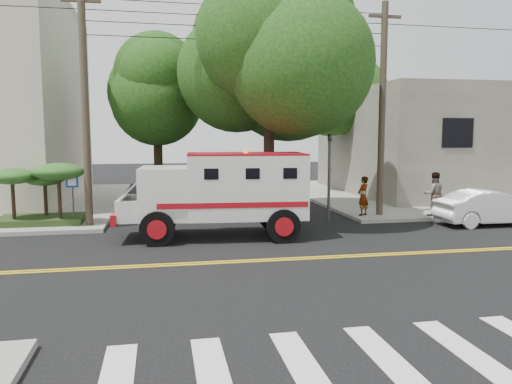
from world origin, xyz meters
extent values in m
plane|color=black|center=(0.00, 0.00, 0.00)|extent=(100.00, 100.00, 0.00)
cube|color=gray|center=(13.50, 13.50, 0.07)|extent=(17.00, 17.00, 0.15)
cube|color=#646155|center=(15.00, 14.00, 3.15)|extent=(14.00, 12.00, 6.00)
cylinder|color=#382D23|center=(-5.60, 6.00, 4.50)|extent=(0.28, 0.28, 9.00)
cylinder|color=#382D23|center=(6.30, 6.20, 4.50)|extent=(0.28, 0.28, 9.00)
cylinder|color=black|center=(1.50, 6.50, 3.50)|extent=(0.44, 0.44, 7.00)
sphere|color=#0E3610|center=(1.50, 6.50, 7.00)|extent=(5.32, 5.32, 5.32)
sphere|color=#0E3610|center=(2.64, 5.74, 7.57)|extent=(4.56, 4.56, 4.56)
cylinder|color=black|center=(-3.00, 12.00, 2.80)|extent=(0.44, 0.44, 5.60)
sphere|color=#0E3610|center=(-3.00, 12.00, 5.60)|extent=(3.92, 3.92, 3.92)
sphere|color=#0E3610|center=(-2.16, 11.44, 6.02)|extent=(3.36, 3.36, 3.36)
cylinder|color=black|center=(8.50, 16.00, 2.97)|extent=(0.44, 0.44, 5.95)
sphere|color=#0E3610|center=(8.50, 16.00, 5.95)|extent=(4.20, 4.20, 4.20)
sphere|color=#0E3610|center=(9.40, 15.40, 6.40)|extent=(3.60, 3.60, 3.60)
cylinder|color=#3F3F42|center=(3.80, 5.60, 1.80)|extent=(0.12, 0.12, 3.60)
imported|color=#3F3F42|center=(3.80, 5.60, 3.15)|extent=(0.15, 0.18, 0.90)
cylinder|color=#3F3F42|center=(-6.20, 6.20, 1.00)|extent=(0.06, 0.06, 2.00)
cube|color=#0C33A5|center=(-6.20, 6.14, 1.80)|extent=(0.45, 0.03, 0.45)
cube|color=#1E3314|center=(-7.50, 6.80, 0.27)|extent=(3.20, 2.00, 0.24)
cylinder|color=black|center=(-8.40, 6.50, 1.15)|extent=(0.14, 0.14, 1.52)
ellipsoid|color=#164B1B|center=(-8.40, 6.50, 2.00)|extent=(1.73, 1.73, 0.60)
cylinder|color=black|center=(-7.40, 7.20, 1.07)|extent=(0.14, 0.14, 1.36)
ellipsoid|color=#164B1B|center=(-7.40, 7.20, 1.83)|extent=(1.55, 1.55, 0.54)
cylinder|color=black|center=(-6.70, 6.30, 1.23)|extent=(0.14, 0.14, 1.68)
ellipsoid|color=#164B1B|center=(-6.70, 6.30, 2.17)|extent=(1.91, 1.91, 0.66)
cube|color=silver|center=(0.00, 3.40, 1.80)|extent=(4.16, 2.64, 2.16)
cube|color=silver|center=(-2.76, 3.59, 1.59)|extent=(1.80, 2.37, 1.75)
cube|color=black|center=(-3.56, 3.65, 2.05)|extent=(0.18, 1.75, 0.72)
cube|color=silver|center=(-3.84, 3.67, 1.08)|extent=(1.07, 2.11, 0.72)
cube|color=maroon|center=(-4.35, 3.71, 0.82)|extent=(0.34, 2.21, 0.36)
cube|color=maroon|center=(0.00, 3.40, 2.91)|extent=(4.16, 2.64, 0.06)
cylinder|color=black|center=(-3.05, 2.46, 0.56)|extent=(1.15, 0.41, 1.13)
cylinder|color=black|center=(-2.88, 4.75, 0.56)|extent=(1.15, 0.41, 1.13)
cylinder|color=black|center=(1.05, 2.17, 0.56)|extent=(1.15, 0.41, 1.13)
cylinder|color=black|center=(1.21, 4.47, 0.56)|extent=(1.15, 0.41, 1.13)
imported|color=silver|center=(9.88, 3.80, 0.70)|extent=(4.26, 1.50, 1.40)
imported|color=gray|center=(5.51, 6.13, 0.98)|extent=(0.73, 0.68, 1.67)
imported|color=gray|center=(8.42, 5.50, 1.08)|extent=(1.01, 0.85, 1.85)
camera|label=1|loc=(-2.90, -13.59, 3.56)|focal=35.00mm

